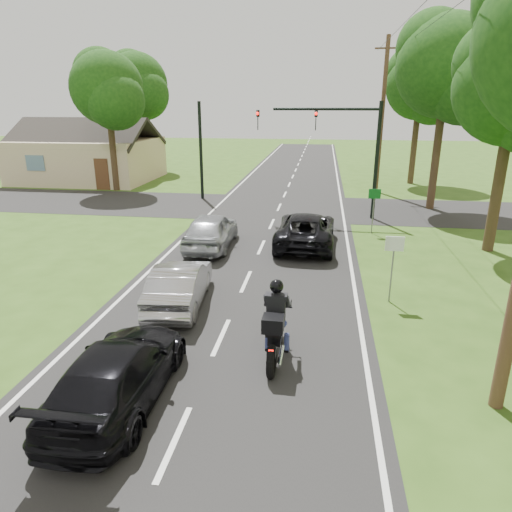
# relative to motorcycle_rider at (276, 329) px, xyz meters

# --- Properties ---
(ground) EXTENTS (140.00, 140.00, 0.00)m
(ground) POSITION_rel_motorcycle_rider_xyz_m (-1.53, 0.87, -0.81)
(ground) COLOR #2E4D15
(ground) RESTS_ON ground
(road) EXTENTS (8.00, 100.00, 0.01)m
(road) POSITION_rel_motorcycle_rider_xyz_m (-1.53, 10.87, -0.80)
(road) COLOR black
(road) RESTS_ON ground
(cross_road) EXTENTS (60.00, 7.00, 0.01)m
(cross_road) POSITION_rel_motorcycle_rider_xyz_m (-1.53, 16.87, -0.80)
(cross_road) COLOR black
(cross_road) RESTS_ON ground
(motorcycle_rider) EXTENTS (0.68, 2.39, 2.06)m
(motorcycle_rider) POSITION_rel_motorcycle_rider_xyz_m (0.00, 0.00, 0.00)
(motorcycle_rider) COLOR black
(motorcycle_rider) RESTS_ON ground
(dark_suv) EXTENTS (2.49, 5.21, 1.43)m
(dark_suv) POSITION_rel_motorcycle_rider_xyz_m (0.33, 9.44, -0.08)
(dark_suv) COLOR black
(dark_suv) RESTS_ON road
(silver_sedan) EXTENTS (1.79, 4.14, 1.33)m
(silver_sedan) POSITION_rel_motorcycle_rider_xyz_m (-3.20, 2.69, -0.13)
(silver_sedan) COLOR #A0A0A5
(silver_sedan) RESTS_ON road
(silver_suv) EXTENTS (1.87, 4.46, 1.51)m
(silver_suv) POSITION_rel_motorcycle_rider_xyz_m (-3.66, 8.59, -0.04)
(silver_suv) COLOR #A7AAAF
(silver_suv) RESTS_ON road
(dark_car_behind) EXTENTS (1.90, 4.55, 1.31)m
(dark_car_behind) POSITION_rel_motorcycle_rider_xyz_m (-3.02, -2.08, -0.14)
(dark_car_behind) COLOR black
(dark_car_behind) RESTS_ON road
(traffic_signal) EXTENTS (6.38, 0.44, 6.00)m
(traffic_signal) POSITION_rel_motorcycle_rider_xyz_m (1.81, 14.86, 3.33)
(traffic_signal) COLOR black
(traffic_signal) RESTS_ON ground
(signal_pole_far) EXTENTS (0.20, 0.20, 6.00)m
(signal_pole_far) POSITION_rel_motorcycle_rider_xyz_m (-6.73, 18.87, 2.19)
(signal_pole_far) COLOR black
(signal_pole_far) RESTS_ON ground
(utility_pole_far) EXTENTS (1.60, 0.28, 10.00)m
(utility_pole_far) POSITION_rel_motorcycle_rider_xyz_m (4.67, 22.87, 4.28)
(utility_pole_far) COLOR brown
(utility_pole_far) RESTS_ON ground
(sign_white) EXTENTS (0.55, 0.07, 2.12)m
(sign_white) POSITION_rel_motorcycle_rider_xyz_m (3.17, 3.85, 0.79)
(sign_white) COLOR slate
(sign_white) RESTS_ON ground
(sign_green) EXTENTS (0.55, 0.07, 2.12)m
(sign_green) POSITION_rel_motorcycle_rider_xyz_m (3.37, 11.85, 0.79)
(sign_green) COLOR slate
(sign_green) RESTS_ON ground
(tree_row_d) EXTENTS (5.76, 5.58, 10.45)m
(tree_row_d) POSITION_rel_motorcycle_rider_xyz_m (7.57, 17.62, 6.62)
(tree_row_d) COLOR #332316
(tree_row_d) RESTS_ON ground
(tree_row_e) EXTENTS (5.28, 5.12, 9.61)m
(tree_row_e) POSITION_rel_motorcycle_rider_xyz_m (7.95, 26.64, 6.02)
(tree_row_e) COLOR #332316
(tree_row_e) RESTS_ON ground
(tree_left_near) EXTENTS (5.12, 4.96, 9.22)m
(tree_left_near) POSITION_rel_motorcycle_rider_xyz_m (-13.26, 20.65, 5.73)
(tree_left_near) COLOR #332316
(tree_left_near) RESTS_ON ground
(tree_left_far) EXTENTS (5.76, 5.58, 10.14)m
(tree_left_far) POSITION_rel_motorcycle_rider_xyz_m (-15.23, 30.62, 6.33)
(tree_left_far) COLOR #332316
(tree_left_far) RESTS_ON ground
(house) EXTENTS (10.20, 8.00, 4.84)m
(house) POSITION_rel_motorcycle_rider_xyz_m (-17.53, 24.87, 0.96)
(house) COLOR tan
(house) RESTS_ON ground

